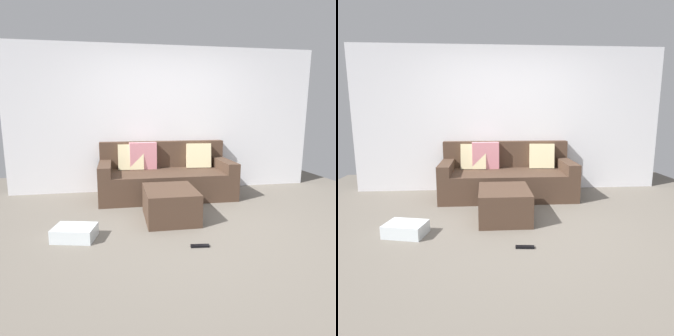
{
  "view_description": "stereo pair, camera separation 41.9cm",
  "coord_description": "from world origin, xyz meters",
  "views": [
    {
      "loc": [
        -0.85,
        -3.13,
        1.37
      ],
      "look_at": [
        -0.14,
        1.0,
        0.57
      ],
      "focal_mm": 32.05,
      "sensor_mm": 36.0,
      "label": 1
    },
    {
      "loc": [
        -0.43,
        -3.18,
        1.37
      ],
      "look_at": [
        -0.14,
        1.0,
        0.57
      ],
      "focal_mm": 32.05,
      "sensor_mm": 36.0,
      "label": 2
    }
  ],
  "objects": [
    {
      "name": "ground_plane",
      "position": [
        0.0,
        0.0,
        0.0
      ],
      "size": [
        6.84,
        6.84,
        0.0
      ],
      "primitive_type": "plane",
      "color": "#6B6359"
    },
    {
      "name": "wall_back",
      "position": [
        0.0,
        2.04,
        1.22
      ],
      "size": [
        5.26,
        0.1,
        2.44
      ],
      "primitive_type": "cube",
      "color": "silver",
      "rests_on": "ground_plane"
    },
    {
      "name": "couch_sectional",
      "position": [
        -0.09,
        1.58,
        0.31
      ],
      "size": [
        2.11,
        0.96,
        0.86
      ],
      "color": "#473326",
      "rests_on": "ground_plane"
    },
    {
      "name": "ottoman",
      "position": [
        -0.2,
        0.5,
        0.2
      ],
      "size": [
        0.64,
        0.79,
        0.4
      ],
      "primitive_type": "cube",
      "color": "#473326",
      "rests_on": "ground_plane"
    },
    {
      "name": "storage_bin",
      "position": [
        -1.33,
        0.05,
        0.07
      ],
      "size": [
        0.5,
        0.4,
        0.14
      ],
      "primitive_type": "cube",
      "rotation": [
        0.0,
        0.0,
        -0.23
      ],
      "color": "silver",
      "rests_on": "ground_plane"
    },
    {
      "name": "remote_near_ottoman",
      "position": [
        -0.04,
        -0.37,
        0.01
      ],
      "size": [
        0.19,
        0.07,
        0.02
      ],
      "primitive_type": "cube",
      "rotation": [
        0.0,
        0.0,
        -0.09
      ],
      "color": "black",
      "rests_on": "ground_plane"
    }
  ]
}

